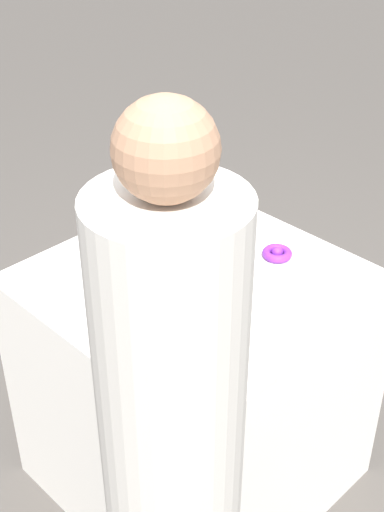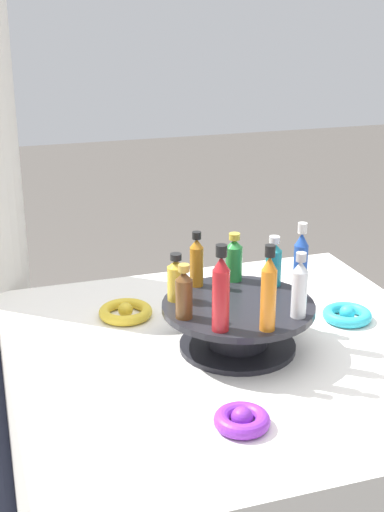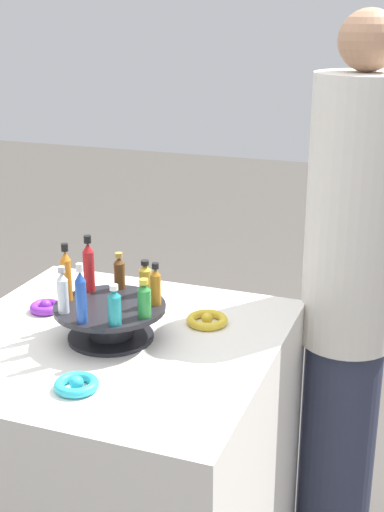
{
  "view_description": "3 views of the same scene",
  "coord_description": "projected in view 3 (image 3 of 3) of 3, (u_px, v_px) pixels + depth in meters",
  "views": [
    {
      "loc": [
        1.13,
        1.12,
        1.9
      ],
      "look_at": [
        0.12,
        0.1,
        0.95
      ],
      "focal_mm": 50.0,
      "sensor_mm": 36.0,
      "label": 1
    },
    {
      "loc": [
        -1.08,
        0.44,
        1.39
      ],
      "look_at": [
        0.07,
        0.06,
        0.94
      ],
      "focal_mm": 50.0,
      "sensor_mm": 36.0,
      "label": 2
    },
    {
      "loc": [
        0.75,
        -1.43,
        1.55
      ],
      "look_at": [
        0.16,
        0.14,
        0.97
      ],
      "focal_mm": 50.0,
      "sensor_mm": 36.0,
      "label": 3
    }
  ],
  "objects": [
    {
      "name": "bottle_orange",
      "position": [
        66.0,
        274.0,
        1.75
      ],
      "size": [
        0.03,
        0.03,
        0.15
      ],
      "color": "orange",
      "rests_on": "display_stand"
    },
    {
      "name": "party_table",
      "position": [
        117.0,
        470.0,
        1.9
      ],
      "size": [
        0.81,
        0.81,
        0.78
      ],
      "color": "silver",
      "rests_on": "ground_plane"
    },
    {
      "name": "display_stand",
      "position": [
        110.0,
        319.0,
        1.75
      ],
      "size": [
        0.28,
        0.28,
        0.09
      ],
      "color": "black",
      "rests_on": "party_table"
    },
    {
      "name": "bottle_red",
      "position": [
        89.0,
        266.0,
        1.81
      ],
      "size": [
        0.03,
        0.03,
        0.15
      ],
      "color": "#B21E23",
      "rests_on": "display_stand"
    },
    {
      "name": "bottle_gold",
      "position": [
        145.0,
        278.0,
        1.8
      ],
      "size": [
        0.03,
        0.03,
        0.09
      ],
      "color": "gold",
      "rests_on": "display_stand"
    },
    {
      "name": "bottle_blue",
      "position": [
        81.0,
        296.0,
        1.62
      ],
      "size": [
        0.03,
        0.03,
        0.14
      ],
      "color": "#234CAD",
      "rests_on": "display_stand"
    },
    {
      "name": "ribbon_bow_gold",
      "position": [
        207.0,
        320.0,
        1.85
      ],
      "size": [
        0.11,
        0.11,
        0.03
      ],
      "color": "gold",
      "rests_on": "party_table"
    },
    {
      "name": "person_figure",
      "position": [
        349.0,
        297.0,
        2.0
      ],
      "size": [
        0.26,
        0.26,
        1.56
      ],
      "rotation": [
        0.0,
        0.0,
        -2.42
      ],
      "color": "#282D42",
      "rests_on": "ground_plane"
    },
    {
      "name": "ribbon_bow_purple",
      "position": [
        46.0,
        307.0,
        1.92
      ],
      "size": [
        0.09,
        0.09,
        0.03
      ],
      "color": "purple",
      "rests_on": "party_table"
    },
    {
      "name": "bottle_green",
      "position": [
        144.0,
        300.0,
        1.66
      ],
      "size": [
        0.03,
        0.03,
        0.09
      ],
      "color": "#288438",
      "rests_on": "display_stand"
    },
    {
      "name": "bottle_amber",
      "position": [
        156.0,
        286.0,
        1.73
      ],
      "size": [
        0.03,
        0.03,
        0.11
      ],
      "color": "#AD6B19",
      "rests_on": "display_stand"
    },
    {
      "name": "bottle_brown",
      "position": [
        119.0,
        272.0,
        1.83
      ],
      "size": [
        0.03,
        0.03,
        0.1
      ],
      "color": "brown",
      "rests_on": "display_stand"
    },
    {
      "name": "bottle_teal",
      "position": [
        115.0,
        306.0,
        1.62
      ],
      "size": [
        0.03,
        0.03,
        0.1
      ],
      "color": "teal",
      "rests_on": "display_stand"
    },
    {
      "name": "bottle_clear",
      "position": [
        63.0,
        292.0,
        1.68
      ],
      "size": [
        0.03,
        0.03,
        0.12
      ],
      "color": "silver",
      "rests_on": "display_stand"
    },
    {
      "name": "ribbon_bow_teal",
      "position": [
        77.0,
        384.0,
        1.53
      ],
      "size": [
        0.1,
        0.1,
        0.03
      ],
      "color": "#2DB7CC",
      "rests_on": "party_table"
    }
  ]
}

